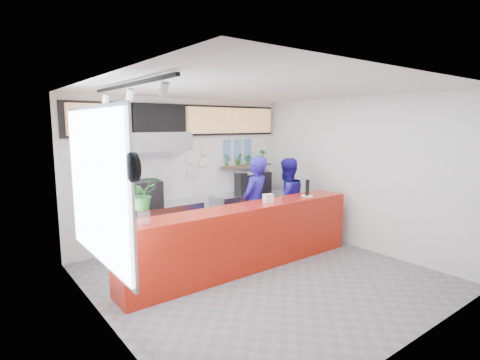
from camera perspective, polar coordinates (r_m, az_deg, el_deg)
floor at (r=6.38m, az=3.22°, el=-14.29°), size 5.00×5.00×0.00m
ceiling at (r=5.90m, az=3.47°, el=13.64°), size 5.00×5.00×0.00m
wall_back at (r=8.00m, az=-8.46°, el=1.45°), size 5.00×0.00×5.00m
wall_left at (r=4.74m, az=-20.21°, el=-3.83°), size 0.00×5.00×5.00m
wall_right at (r=7.81m, az=17.35°, el=0.99°), size 0.00×5.00×5.00m
service_counter at (r=6.48m, az=0.93°, el=-8.73°), size 4.50×0.60×1.10m
cream_band at (r=7.93m, az=-8.60°, el=9.35°), size 5.00×0.02×0.80m
prep_bench at (r=7.58m, az=-12.49°, el=-7.15°), size 1.80×0.60×0.90m
panini_oven at (r=7.34m, az=-14.27°, el=-2.08°), size 0.66×0.66×0.51m
extraction_hood at (r=7.27m, az=-12.75°, el=5.78°), size 1.20×0.70×0.35m
hood_lip at (r=7.28m, az=-12.70°, el=4.21°), size 1.20×0.69×0.31m
right_bench at (r=8.77m, az=1.29°, el=-4.82°), size 1.80×0.60×0.90m
espresso_machine at (r=8.70m, az=1.87°, el=-0.27°), size 0.89×0.75×0.48m
espresso_tray at (r=8.67m, az=1.88°, el=1.28°), size 0.74×0.58×0.06m
herb_shelf at (r=8.80m, az=1.00°, el=2.18°), size 1.40×0.18×0.04m
menu_board_far_left at (r=7.14m, az=-20.66°, el=8.61°), size 1.10×0.10×0.55m
menu_board_mid_left at (r=7.56m, az=-12.14°, el=8.93°), size 1.10×0.10×0.55m
menu_board_mid_right at (r=8.13m, az=-4.65°, el=9.04°), size 1.10×0.10×0.55m
menu_board_far_right at (r=8.82m, az=1.77°, el=9.02°), size 1.10×0.10×0.55m
soffit at (r=7.90m, az=-8.48°, el=9.00°), size 4.80×0.04×0.65m
window_pane at (r=5.00m, az=-21.03°, el=-0.93°), size 0.04×2.20×1.90m
window_frame at (r=5.00m, az=-20.81°, el=-0.91°), size 0.03×2.30×2.00m
wall_clock_rim at (r=3.83m, az=-16.00°, el=1.88°), size 0.05×0.30×0.30m
wall_clock_face at (r=3.84m, az=-15.58°, el=1.91°), size 0.02×0.26×0.26m
track_rail at (r=4.80m, az=-16.43°, el=13.79°), size 0.05×2.40×0.04m
dec_plate_a at (r=8.02m, az=-7.46°, el=3.28°), size 0.24×0.03×0.24m
dec_plate_b at (r=8.18m, az=-5.62°, el=2.72°), size 0.24×0.03×0.24m
dec_plate_c at (r=8.05m, az=-7.41°, el=1.16°), size 0.24×0.03×0.24m
dec_plate_d at (r=8.19m, az=-5.35°, el=4.48°), size 0.24×0.03×0.24m
photo_frame_a at (r=8.52m, az=-1.97°, el=5.34°), size 0.20×0.02×0.25m
photo_frame_b at (r=8.70m, az=-0.36°, el=5.41°), size 0.20×0.02×0.25m
photo_frame_c at (r=8.89m, az=1.19°, el=5.47°), size 0.20×0.02×0.25m
photo_frame_d at (r=8.54m, az=-1.96°, el=3.67°), size 0.20×0.02×0.25m
photo_frame_e at (r=8.72m, az=-0.36°, el=3.77°), size 0.20×0.02×0.25m
photo_frame_f at (r=8.90m, az=1.19°, el=3.87°), size 0.20×0.02×0.25m
staff_center at (r=7.15m, az=2.30°, el=-3.87°), size 0.80×0.67×1.87m
staff_right at (r=7.84m, az=7.07°, el=-3.16°), size 0.96×0.80×1.79m
herb_a at (r=8.44m, az=-2.03°, el=3.01°), size 0.17×0.14×0.28m
herb_b at (r=8.65m, az=-0.18°, el=3.16°), size 0.18×0.16×0.29m
herb_c at (r=8.85m, az=1.52°, el=3.27°), size 0.30×0.27×0.28m
herb_d at (r=9.10m, az=3.46°, el=3.56°), size 0.22×0.20×0.33m
glass_vase at (r=5.30m, az=-14.50°, el=-5.61°), size 0.21×0.21×0.21m
basil_vase at (r=5.23m, az=-14.64°, el=-2.09°), size 0.45×0.41×0.43m
napkin_holder at (r=6.63m, az=4.33°, el=-2.78°), size 0.18×0.12×0.15m
white_plate at (r=7.29m, az=10.20°, el=-2.39°), size 0.27×0.27×0.02m
pepper_mill at (r=7.26m, az=10.23°, el=-1.15°), size 0.08×0.08×0.31m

